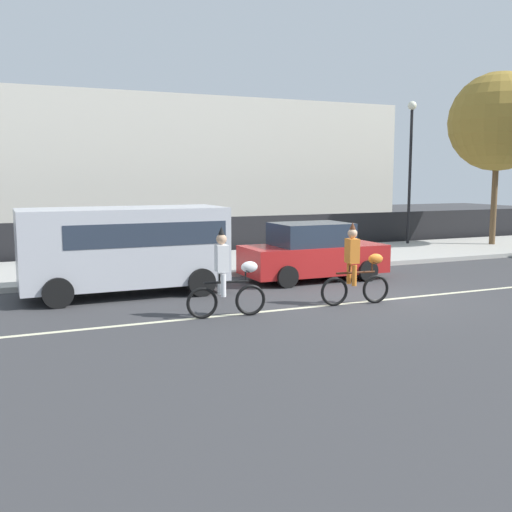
{
  "coord_description": "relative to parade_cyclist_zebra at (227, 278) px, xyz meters",
  "views": [
    {
      "loc": [
        -8.21,
        -12.22,
        2.95
      ],
      "look_at": [
        -2.36,
        1.2,
        1.0
      ],
      "focal_mm": 42.0,
      "sensor_mm": 36.0,
      "label": 1
    }
  ],
  "objects": [
    {
      "name": "sidewalk_curb",
      "position": [
        3.82,
        7.14,
        -0.77
      ],
      "size": [
        60.0,
        5.0,
        0.15
      ],
      "primitive_type": "cube",
      "color": "#ADAAA3",
      "rests_on": "ground"
    },
    {
      "name": "parked_van_silver",
      "position": [
        -1.42,
        3.34,
        0.44
      ],
      "size": [
        5.0,
        2.22,
        2.18
      ],
      "color": "silver",
      "rests_on": "ground"
    },
    {
      "name": "street_lamp_post",
      "position": [
        11.51,
        8.84,
        3.15
      ],
      "size": [
        0.36,
        0.36,
        5.86
      ],
      "color": "black",
      "rests_on": "sidewalk_curb"
    },
    {
      "name": "street_tree_near_lamp",
      "position": [
        14.56,
        7.21,
        4.31
      ],
      "size": [
        3.98,
        3.98,
        7.0
      ],
      "color": "brown",
      "rests_on": "sidewalk_curb"
    },
    {
      "name": "parked_car_red",
      "position": [
        3.9,
        3.34,
        -0.06
      ],
      "size": [
        4.1,
        1.92,
        1.64
      ],
      "color": "#AD1E1E",
      "rests_on": "ground"
    },
    {
      "name": "parade_cyclist_zebra",
      "position": [
        0.0,
        0.0,
        0.0
      ],
      "size": [
        1.72,
        0.5,
        1.92
      ],
      "color": "black",
      "rests_on": "ground"
    },
    {
      "name": "road_centre_line",
      "position": [
        3.82,
        0.14,
        -0.84
      ],
      "size": [
        36.0,
        0.14,
        0.01
      ],
      "primitive_type": "cube",
      "color": "beige",
      "rests_on": "ground"
    },
    {
      "name": "parade_cyclist_orange",
      "position": [
        3.18,
        -0.02,
        0.0
      ],
      "size": [
        1.72,
        0.51,
        1.92
      ],
      "color": "black",
      "rests_on": "ground"
    },
    {
      "name": "fence_line",
      "position": [
        3.82,
        10.04,
        -0.14
      ],
      "size": [
        40.0,
        0.08,
        1.4
      ],
      "primitive_type": "cube",
      "color": "black",
      "rests_on": "ground"
    },
    {
      "name": "pedestrian_onlooker",
      "position": [
        0.48,
        8.34,
        0.17
      ],
      "size": [
        0.32,
        0.2,
        1.62
      ],
      "color": "#33333D",
      "rests_on": "sidewalk_curb"
    },
    {
      "name": "ground_plane",
      "position": [
        3.82,
        0.64,
        -0.84
      ],
      "size": [
        80.0,
        80.0,
        0.0
      ],
      "primitive_type": "plane",
      "color": "#38383A"
    },
    {
      "name": "building_backdrop",
      "position": [
        0.94,
        18.64,
        2.47
      ],
      "size": [
        28.0,
        8.0,
        6.61
      ],
      "primitive_type": "cube",
      "color": "beige",
      "rests_on": "ground"
    }
  ]
}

